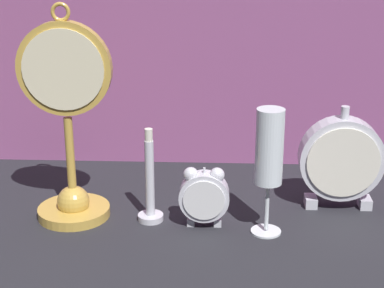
{
  "coord_description": "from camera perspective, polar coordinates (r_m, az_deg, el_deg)",
  "views": [
    {
      "loc": [
        0.04,
        -0.89,
        0.47
      ],
      "look_at": [
        0.0,
        0.08,
        0.13
      ],
      "focal_mm": 60.0,
      "sensor_mm": 36.0,
      "label": 1
    }
  ],
  "objects": [
    {
      "name": "champagne_flute",
      "position": [
        0.98,
        6.87,
        -0.98
      ],
      "size": [
        0.05,
        0.05,
        0.2
      ],
      "color": "silver",
      "rests_on": "ground_plane"
    },
    {
      "name": "fabric_backdrop_drape",
      "position": [
        1.23,
        0.53,
        12.35
      ],
      "size": [
        1.73,
        0.01,
        0.63
      ],
      "primitive_type": "cube",
      "color": "#8E4C7F",
      "rests_on": "ground_plane"
    },
    {
      "name": "ground_plane",
      "position": [
        1.01,
        -0.21,
        -8.24
      ],
      "size": [
        4.0,
        4.0,
        0.0
      ],
      "primitive_type": "plane",
      "color": "#232328"
    },
    {
      "name": "pocket_watch_on_stand",
      "position": [
        1.04,
        -10.9,
        0.82
      ],
      "size": [
        0.15,
        0.12,
        0.35
      ],
      "color": "gold",
      "rests_on": "ground_plane"
    },
    {
      "name": "brass_candlestick",
      "position": [
        1.04,
        -3.75,
        -4.1
      ],
      "size": [
        0.04,
        0.04,
        0.16
      ],
      "color": "silver",
      "rests_on": "ground_plane"
    },
    {
      "name": "alarm_clock_twin_bell",
      "position": [
        1.02,
        1.09,
        -4.5
      ],
      "size": [
        0.08,
        0.03,
        0.1
      ],
      "color": "silver",
      "rests_on": "ground_plane"
    },
    {
      "name": "mantel_clock_silver",
      "position": [
        1.1,
        13.13,
        -1.37
      ],
      "size": [
        0.14,
        0.04,
        0.18
      ],
      "color": "silver",
      "rests_on": "ground_plane"
    }
  ]
}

